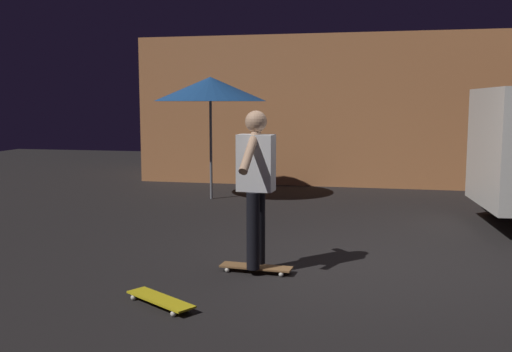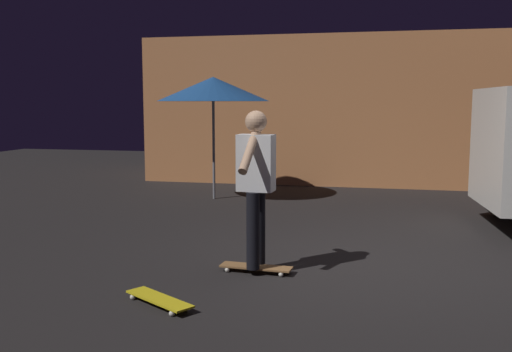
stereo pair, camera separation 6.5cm
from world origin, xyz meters
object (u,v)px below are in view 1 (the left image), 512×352
object	(u,v)px
skateboard_spare	(160,300)
skater	(256,177)
patio_umbrella	(210,89)
skateboard_ridden	(256,267)

from	to	relation	value
skateboard_spare	skater	distance (m)	1.67
skateboard_spare	skater	bearing A→B (deg)	62.65
patio_umbrella	skateboard_ridden	world-z (taller)	patio_umbrella
patio_umbrella	skateboard_spare	world-z (taller)	patio_umbrella
skateboard_ridden	skateboard_spare	bearing A→B (deg)	-117.35
skateboard_ridden	skateboard_spare	world-z (taller)	same
skateboard_ridden	skater	bearing A→B (deg)	0.00
skateboard_ridden	skater	distance (m)	0.98
skateboard_ridden	patio_umbrella	bearing A→B (deg)	112.20
patio_umbrella	skateboard_ridden	distance (m)	5.33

